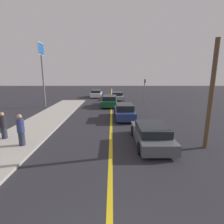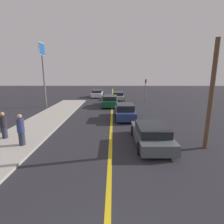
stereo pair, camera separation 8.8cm
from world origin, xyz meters
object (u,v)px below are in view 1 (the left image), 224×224
(pedestrian_far_standing, at_px, (21,130))
(car_parked_left_lot, at_px, (117,96))
(car_ahead_center, at_px, (124,111))
(car_near_right_lane, at_px, (151,134))
(car_far_distant, at_px, (110,101))
(car_oncoming_far, at_px, (97,94))
(roadside_sign, at_px, (42,61))
(pedestrian_by_sign, at_px, (3,126))
(traffic_light, at_px, (145,87))
(utility_pole, at_px, (211,96))

(pedestrian_far_standing, bearing_deg, car_parked_left_lot, 72.38)
(car_ahead_center, height_order, car_parked_left_lot, car_ahead_center)
(car_near_right_lane, xyz_separation_m, car_far_distant, (-2.64, 12.56, 0.07))
(car_oncoming_far, bearing_deg, car_near_right_lane, -75.80)
(car_near_right_lane, relative_size, roadside_sign, 0.59)
(pedestrian_far_standing, bearing_deg, car_ahead_center, 46.46)
(car_parked_left_lot, height_order, pedestrian_by_sign, pedestrian_by_sign)
(car_ahead_center, xyz_separation_m, car_far_distant, (-1.45, 6.54, -0.01))
(car_parked_left_lot, relative_size, roadside_sign, 0.53)
(car_oncoming_far, height_order, pedestrian_far_standing, pedestrian_far_standing)
(car_near_right_lane, distance_m, car_ahead_center, 6.13)
(pedestrian_far_standing, height_order, traffic_light, traffic_light)
(car_near_right_lane, height_order, pedestrian_by_sign, pedestrian_by_sign)
(pedestrian_by_sign, height_order, traffic_light, traffic_light)
(car_far_distant, bearing_deg, car_near_right_lane, -75.22)
(pedestrian_far_standing, distance_m, traffic_light, 20.15)
(car_oncoming_far, relative_size, roadside_sign, 0.55)
(car_near_right_lane, xyz_separation_m, car_ahead_center, (-1.18, 6.02, 0.09))
(car_far_distant, bearing_deg, pedestrian_by_sign, -115.21)
(car_far_distant, xyz_separation_m, roadside_sign, (-8.12, -0.71, 4.93))
(car_far_distant, relative_size, traffic_light, 1.43)
(car_oncoming_far, bearing_deg, traffic_light, -29.50)
(car_ahead_center, xyz_separation_m, utility_pole, (4.14, -6.60, 2.26))
(car_near_right_lane, distance_m, car_oncoming_far, 21.99)
(car_parked_left_lot, distance_m, utility_pole, 19.42)
(car_ahead_center, xyz_separation_m, pedestrian_far_standing, (-6.25, -6.58, 0.35))
(car_near_right_lane, height_order, pedestrian_far_standing, pedestrian_far_standing)
(pedestrian_by_sign, distance_m, roadside_sign, 12.35)
(car_parked_left_lot, distance_m, pedestrian_far_standing, 19.66)
(car_parked_left_lot, bearing_deg, roadside_sign, -144.96)
(roadside_sign, bearing_deg, car_near_right_lane, -47.76)
(car_parked_left_lot, xyz_separation_m, car_oncoming_far, (-3.64, 3.21, 0.02))
(car_far_distant, xyz_separation_m, pedestrian_far_standing, (-4.80, -13.12, 0.37))
(car_parked_left_lot, height_order, roadside_sign, roadside_sign)
(pedestrian_far_standing, xyz_separation_m, traffic_light, (10.06, 17.43, 1.05))
(car_parked_left_lot, bearing_deg, pedestrian_by_sign, -112.57)
(car_oncoming_far, distance_m, roadside_sign, 12.14)
(roadside_sign, bearing_deg, car_parked_left_lot, 34.34)
(car_far_distant, distance_m, utility_pole, 14.46)
(pedestrian_by_sign, height_order, utility_pole, utility_pole)
(car_near_right_lane, xyz_separation_m, roadside_sign, (-10.75, 11.84, 5.01))
(car_oncoming_far, bearing_deg, pedestrian_far_standing, -95.27)
(pedestrian_far_standing, relative_size, utility_pole, 0.31)
(car_oncoming_far, bearing_deg, car_ahead_center, -74.89)
(pedestrian_far_standing, distance_m, pedestrian_by_sign, 1.96)
(car_ahead_center, xyz_separation_m, traffic_light, (3.81, 10.85, 1.41))
(pedestrian_far_standing, relative_size, traffic_light, 0.54)
(pedestrian_far_standing, xyz_separation_m, roadside_sign, (-3.32, 12.40, 4.57))
(car_parked_left_lot, distance_m, roadside_sign, 12.28)
(roadside_sign, bearing_deg, traffic_light, 20.58)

